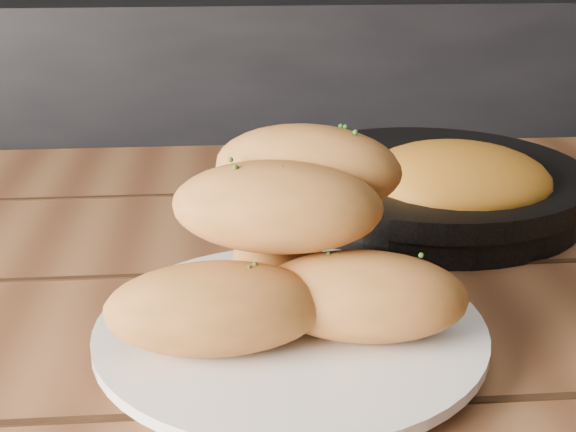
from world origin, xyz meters
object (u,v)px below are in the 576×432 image
at_px(bread_rolls, 288,248).
at_px(bowl, 456,190).
at_px(plate, 290,334).
at_px(skillet, 431,187).

xyz_separation_m(bread_rolls, bowl, (0.18, 0.22, -0.04)).
bearing_deg(bowl, plate, -128.89).
height_order(bread_rolls, bowl, bread_rolls).
height_order(bread_rolls, skillet, bread_rolls).
bearing_deg(plate, bowl, 51.11).
xyz_separation_m(plate, skillet, (0.17, 0.26, 0.01)).
bearing_deg(skillet, bowl, -69.90).
distance_m(plate, bread_rolls, 0.06).
distance_m(skillet, bowl, 0.04).
xyz_separation_m(skillet, bowl, (0.01, -0.04, 0.01)).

